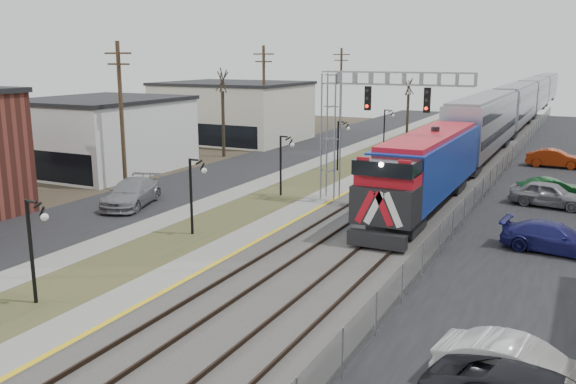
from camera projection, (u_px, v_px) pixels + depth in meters
The scene contains 21 objects.
street_west at pixel (238, 169), 49.53m from camera, with size 7.00×120.00×0.04m, color black.
sidewalk at pixel (287, 174), 47.57m from camera, with size 2.00×120.00×0.08m, color gray.
grass_median at pixel (323, 177), 46.26m from camera, with size 4.00×120.00×0.06m, color #424524.
platform at pixel (360, 179), 44.94m from camera, with size 2.00×120.00×0.24m, color gray.
ballast_bed at pixel (427, 186), 42.77m from camera, with size 8.00×120.00×0.20m, color #595651.
platform_edge at pixel (371, 179), 44.53m from camera, with size 0.24×120.00×0.01m, color gold.
track_near at pixel (400, 181), 43.60m from camera, with size 1.58×120.00×0.15m.
track_far at pixel (449, 185), 42.08m from camera, with size 1.58×120.00×0.15m.
train at pixel (518, 105), 76.57m from camera, with size 3.00×108.65×5.33m.
signal_gantry at pixel (357, 114), 36.66m from camera, with size 9.00×1.07×8.15m.
lampposts at pixel (194, 196), 31.23m from camera, with size 0.14×62.14×4.00m.
utility_poles at pixel (122, 117), 41.01m from camera, with size 0.28×80.28×10.00m.
fence at pixel (490, 182), 40.79m from camera, with size 0.04×120.00×1.60m, color gray.
buildings_west at pixel (45, 142), 43.57m from camera, with size 14.00×67.00×7.00m.
bare_trees at pixel (249, 130), 52.86m from camera, with size 12.30×42.30×5.95m.
car_lot_b at pixel (522, 372), 16.31m from camera, with size 1.61×4.61×1.52m, color #B9B9B9.
car_lot_d at pixel (554, 239), 28.42m from camera, with size 1.95×4.80×1.39m, color navy.
car_lot_e at pixel (549, 195), 37.03m from camera, with size 1.82×4.52×1.54m, color gray.
car_lot_f at pixel (553, 190), 38.63m from camera, with size 1.49×4.27×1.41m, color #0C3E16.
car_street_b at pixel (132, 194), 37.23m from camera, with size 2.25×5.54×1.61m, color gray.
car_lot_g at pixel (555, 159), 50.18m from camera, with size 1.56×4.48×1.48m, color #A82F0C.
Camera 1 is at (13.86, -6.82, 9.03)m, focal length 38.00 mm.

